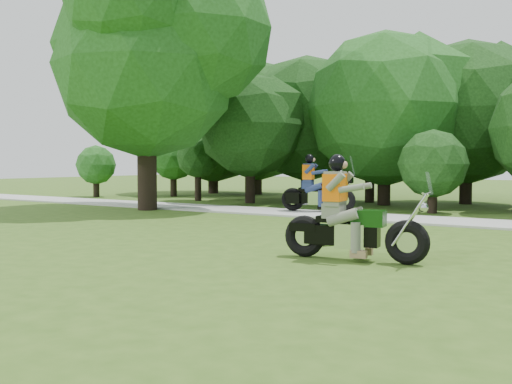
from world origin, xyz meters
The scene contains 5 objects.
ground centered at (0.00, 0.00, 0.00)m, with size 100.00×100.00×0.00m, color #345418.
walkway centered at (0.00, 8.00, 0.03)m, with size 60.00×2.20×0.06m, color #ACACA7.
big_tree_west centered at (-10.54, 6.85, 5.76)m, with size 8.64×6.56×9.96m.
chopper_motorcycle centered at (-0.28, 0.76, 0.68)m, with size 2.57×0.79×1.83m.
touring_motorcycle centered at (-4.97, 8.59, 0.75)m, with size 2.46×1.23×1.91m.
Camera 1 is at (3.75, -8.32, 1.70)m, focal length 40.00 mm.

